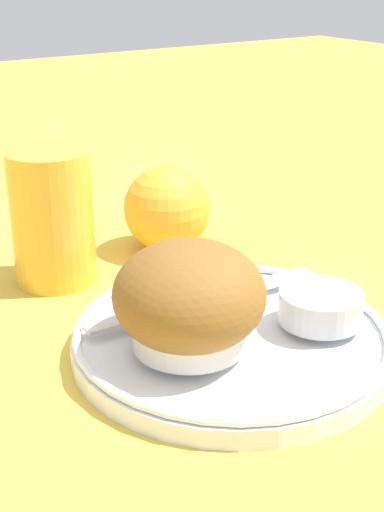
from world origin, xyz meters
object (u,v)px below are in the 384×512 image
muffin (189,301)px  juice_glass (52,218)px  orange_fruit (167,209)px  butter_knife (207,299)px

muffin → juice_glass: size_ratio=0.88×
orange_fruit → muffin: bearing=-118.1°
muffin → butter_knife: 0.07m
muffin → orange_fruit: muffin is taller
muffin → orange_fruit: size_ratio=1.23×
muffin → orange_fruit: bearing=61.9°
muffin → butter_knife: (0.05, 0.05, -0.03)m
butter_knife → juice_glass: (-0.06, 0.14, 0.04)m
muffin → juice_glass: bearing=94.5°
butter_knife → orange_fruit: bearing=72.9°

